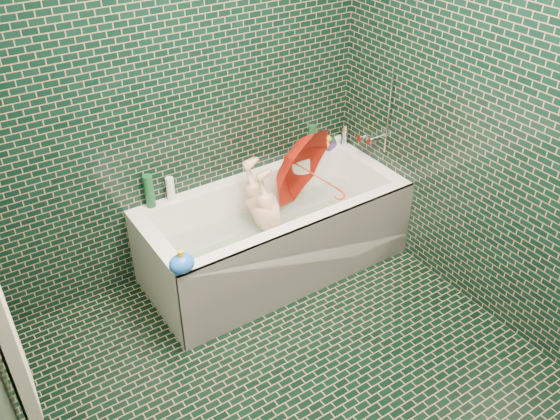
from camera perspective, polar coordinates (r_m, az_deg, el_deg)
floor at (r=3.29m, az=2.79°, el=-17.60°), size 2.80×2.80×0.00m
wall_back at (r=3.52m, az=-10.34°, el=11.40°), size 2.80×0.00×2.80m
wall_right at (r=3.29m, az=22.27°, el=7.70°), size 0.00×2.80×2.80m
bathtub at (r=3.92m, az=-0.40°, el=-3.03°), size 1.70×0.75×0.55m
bath_mat at (r=3.96m, az=-0.54°, el=-3.54°), size 1.35×0.47×0.01m
water at (r=3.88m, az=-0.55°, el=-1.86°), size 1.48×0.53×0.00m
towel at (r=2.42m, az=-25.19°, el=-10.00°), size 0.08×0.44×1.12m
faucet at (r=4.06m, az=9.24°, el=7.27°), size 0.18×0.19×0.55m
child at (r=3.90m, az=-0.89°, el=-1.45°), size 1.01×0.46×0.41m
umbrella at (r=3.92m, az=3.39°, el=3.36°), size 0.88×0.85×0.84m
soap_bottle_a at (r=4.38m, az=5.82°, el=6.42°), size 0.12×0.12×0.28m
soap_bottle_b at (r=4.30m, az=5.08°, el=5.83°), size 0.11×0.11×0.19m
soap_bottle_c at (r=4.33m, az=5.09°, el=6.09°), size 0.13×0.13×0.15m
bottle_right_tall at (r=4.16m, az=3.12°, el=6.70°), size 0.06×0.06×0.23m
bottle_right_pump at (r=4.31m, az=6.21°, el=7.15°), size 0.06×0.06×0.17m
bottle_left_tall at (r=3.68m, az=-12.47°, el=1.79°), size 0.06×0.06×0.22m
bottle_left_short at (r=3.74m, az=-10.50°, el=2.03°), size 0.07×0.07×0.15m
rubber_duck at (r=4.27m, az=4.33°, el=6.34°), size 0.12×0.08×0.10m
bath_toy at (r=3.15m, az=-9.44°, el=-5.09°), size 0.14×0.12×0.14m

